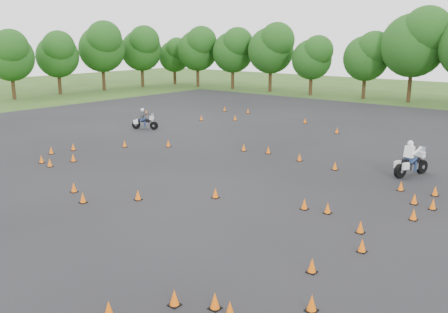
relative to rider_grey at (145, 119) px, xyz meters
The scene contains 5 objects.
ground 17.69m from the rider_grey, 38.84° to the right, with size 140.00×140.00×0.00m, color #2D5119.
asphalt_pad 14.69m from the rider_grey, 20.27° to the right, with size 62.00×62.00×0.00m, color black.
traffic_cones 16.05m from the rider_grey, 21.77° to the right, with size 36.53×32.91×0.45m.
rider_grey is the anchor object (origin of this frame).
rider_white 20.95m from the rider_grey, ahead, with size 2.46×0.75×1.90m, color white, non-canonical shape.
Camera 1 is at (15.46, -15.05, 7.11)m, focal length 40.00 mm.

